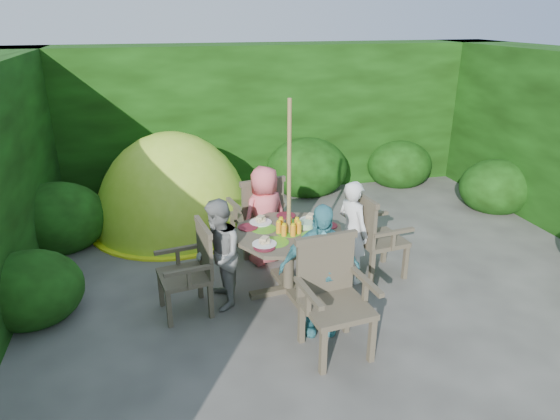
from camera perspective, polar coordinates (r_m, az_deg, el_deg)
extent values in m
plane|color=#42403B|center=(5.96, 6.87, -8.64)|extent=(60.00, 60.00, 0.00)
cube|color=black|center=(9.16, -1.65, 10.66)|extent=(9.00, 1.00, 2.50)
cylinder|color=#3F3729|center=(5.66, 0.98, -6.17)|extent=(0.12, 0.12, 0.70)
cube|color=#3F3729|center=(5.82, 0.96, -8.95)|extent=(0.93, 0.22, 0.06)
cube|color=#3F3729|center=(5.82, 0.96, -8.95)|extent=(0.22, 0.93, 0.06)
cylinder|color=#3F3729|center=(5.50, 1.01, -2.76)|extent=(1.42, 1.42, 0.04)
cylinder|color=#4BA61C|center=(5.26, -0.53, -3.67)|extent=(0.29, 0.29, 0.00)
cylinder|color=#4BA61C|center=(5.42, 3.96, -2.94)|extent=(0.29, 0.29, 0.00)
cylinder|color=#4BA61C|center=(5.58, -1.86, -2.16)|extent=(0.29, 0.29, 0.00)
cylinder|color=#4BA61C|center=(5.73, 2.41, -1.51)|extent=(0.29, 0.29, 0.00)
cylinder|color=#4BA61C|center=(5.49, 1.01, -2.54)|extent=(0.29, 0.29, 0.00)
cylinder|color=white|center=(5.79, 3.52, -1.17)|extent=(0.26, 0.26, 0.01)
cylinder|color=white|center=(5.73, -2.23, -1.41)|extent=(0.26, 0.26, 0.01)
cylinder|color=white|center=(5.20, -1.79, -3.90)|extent=(0.26, 0.26, 0.01)
cylinder|color=white|center=(5.27, 4.54, -3.61)|extent=(0.26, 0.26, 0.01)
cylinder|color=#B10B20|center=(5.67, 5.44, -1.77)|extent=(0.23, 0.23, 0.01)
cylinder|color=#B10B20|center=(5.92, 0.69, -0.61)|extent=(0.23, 0.23, 0.01)
cylinder|color=#B10B20|center=(5.61, -3.68, -1.96)|extent=(0.23, 0.23, 0.01)
cylinder|color=#B10B20|center=(5.13, -1.80, -4.28)|extent=(0.23, 0.23, 0.01)
cylinder|color=#B10B20|center=(5.17, 4.38, -4.13)|extent=(0.23, 0.23, 0.01)
cylinder|color=green|center=(5.60, 2.96, -1.70)|extent=(0.18, 0.18, 0.06)
cylinder|color=olive|center=(5.35, 1.03, 0.96)|extent=(0.05, 0.05, 2.20)
cube|color=#3F3729|center=(6.11, 11.32, -3.34)|extent=(0.59, 0.61, 0.05)
cube|color=#3F3729|center=(6.16, 14.14, -5.78)|extent=(0.06, 0.06, 0.44)
cube|color=#3F3729|center=(6.50, 11.83, -4.07)|extent=(0.06, 0.06, 0.44)
cube|color=#3F3729|center=(5.93, 10.44, -6.61)|extent=(0.06, 0.06, 0.44)
cube|color=#3F3729|center=(6.28, 8.25, -4.78)|extent=(0.06, 0.06, 0.44)
cube|color=#3F3729|center=(5.87, 9.43, -1.23)|extent=(0.11, 0.55, 0.53)
cube|color=#3F3729|center=(5.82, 12.89, -2.51)|extent=(0.53, 0.12, 0.04)
cube|color=#3F3729|center=(6.24, 10.14, -0.61)|extent=(0.53, 0.12, 0.04)
cube|color=#3F3729|center=(5.35, -10.93, -7.46)|extent=(0.57, 0.59, 0.05)
cube|color=#3F3729|center=(5.61, -13.45, -8.76)|extent=(0.06, 0.06, 0.41)
cube|color=#3F3729|center=(5.24, -12.56, -11.01)|extent=(0.06, 0.06, 0.41)
cube|color=#3F3729|center=(5.68, -9.12, -8.01)|extent=(0.06, 0.06, 0.41)
cube|color=#3F3729|center=(5.31, -7.91, -10.17)|extent=(0.06, 0.06, 0.41)
cube|color=#3F3729|center=(5.27, -8.62, -4.49)|extent=(0.12, 0.51, 0.49)
cube|color=#3F3729|center=(5.48, -11.68, -4.44)|extent=(0.49, 0.13, 0.04)
cube|color=#3F3729|center=(5.03, -10.42, -6.82)|extent=(0.49, 0.13, 0.04)
cube|color=#3F3729|center=(6.62, -2.83, -0.82)|extent=(0.66, 0.64, 0.05)
cube|color=#3F3729|center=(7.00, -1.75, -1.63)|extent=(0.06, 0.06, 0.45)
cube|color=#3F3729|center=(6.84, -5.41, -2.30)|extent=(0.06, 0.06, 0.45)
cube|color=#3F3729|center=(6.60, -0.08, -3.11)|extent=(0.06, 0.06, 0.45)
cube|color=#3F3729|center=(6.43, -3.93, -3.86)|extent=(0.06, 0.06, 0.45)
cube|color=#3F3729|center=(6.29, -1.96, 0.83)|extent=(0.56, 0.15, 0.54)
cube|color=#3F3729|center=(6.64, -0.62, 1.30)|extent=(0.16, 0.54, 0.04)
cube|color=#3F3729|center=(6.44, -5.17, 0.55)|extent=(0.16, 0.54, 0.04)
cube|color=#3F3729|center=(4.67, 6.50, -11.05)|extent=(0.64, 0.62, 0.06)
cube|color=#3F3729|center=(4.54, 4.94, -15.81)|extent=(0.06, 0.06, 0.47)
cube|color=#3F3729|center=(4.74, 10.46, -14.36)|extent=(0.06, 0.06, 0.47)
cube|color=#3F3729|center=(4.90, 2.46, -12.60)|extent=(0.06, 0.06, 0.47)
cube|color=#3F3729|center=(5.08, 7.64, -11.42)|extent=(0.06, 0.06, 0.47)
cube|color=#3F3729|center=(4.73, 5.20, -6.38)|extent=(0.58, 0.11, 0.55)
cube|color=#3F3729|center=(4.45, 3.26, -9.40)|extent=(0.12, 0.56, 0.04)
cube|color=#3F3729|center=(4.68, 9.80, -8.00)|extent=(0.12, 0.56, 0.04)
imported|color=silver|center=(5.86, 8.28, -2.47)|extent=(0.44, 0.53, 1.24)
imported|color=gray|center=(5.33, -7.04, -5.11)|extent=(0.46, 0.59, 1.21)
imported|color=#F5656B|center=(6.22, -1.75, -0.64)|extent=(0.72, 0.61, 1.27)
imported|color=teal|center=(4.86, 4.55, -6.84)|extent=(0.84, 0.46, 1.35)
ellipsoid|color=#A7D729|center=(7.73, -11.85, -1.61)|extent=(2.94, 2.94, 2.82)
ellipsoid|color=black|center=(7.06, -9.43, -3.75)|extent=(0.89, 0.66, 0.97)
cylinder|color=#F3FA1A|center=(7.73, -11.86, -1.50)|extent=(2.47, 2.47, 0.03)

